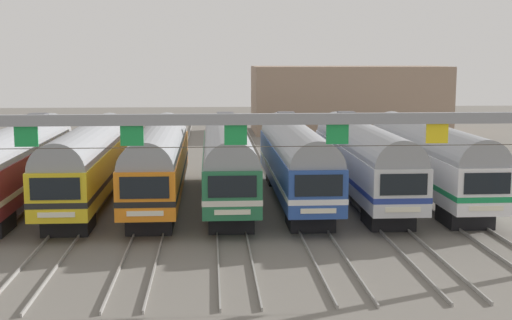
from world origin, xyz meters
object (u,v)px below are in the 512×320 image
(commuter_train_green, at_px, (227,159))
(commuter_train_white, at_px, (428,157))
(commuter_train_maroon, at_px, (18,161))
(catenary_gantry, at_px, (236,140))
(commuter_train_orange, at_px, (159,159))
(commuter_train_yellow, at_px, (89,160))
(commuter_train_silver, at_px, (362,157))
(commuter_train_blue, at_px, (295,158))

(commuter_train_green, height_order, commuter_train_white, commuter_train_green)
(commuter_train_maroon, xyz_separation_m, catenary_gantry, (12.21, -13.50, 2.74))
(commuter_train_orange, bearing_deg, catenary_gantry, -73.22)
(commuter_train_orange, relative_size, commuter_train_white, 1.00)
(commuter_train_yellow, bearing_deg, catenary_gantry, -58.90)
(commuter_train_orange, distance_m, commuter_train_silver, 12.21)
(commuter_train_orange, distance_m, commuter_train_green, 4.07)
(commuter_train_yellow, distance_m, commuter_train_green, 8.14)
(commuter_train_yellow, height_order, commuter_train_white, same)
(commuter_train_silver, xyz_separation_m, commuter_train_white, (4.07, -0.00, -0.00))
(commuter_train_yellow, height_order, commuter_train_blue, commuter_train_blue)
(commuter_train_green, relative_size, catenary_gantry, 0.61)
(commuter_train_green, bearing_deg, commuter_train_silver, 0.00)
(commuter_train_yellow, height_order, commuter_train_orange, same)
(commuter_train_orange, relative_size, commuter_train_green, 1.00)
(commuter_train_yellow, bearing_deg, commuter_train_blue, 0.02)
(commuter_train_blue, bearing_deg, commuter_train_silver, 0.00)
(commuter_train_yellow, bearing_deg, commuter_train_white, 0.00)
(commuter_train_maroon, height_order, catenary_gantry, catenary_gantry)
(commuter_train_maroon, distance_m, commuter_train_blue, 16.28)
(commuter_train_yellow, bearing_deg, commuter_train_green, 0.03)
(commuter_train_yellow, relative_size, commuter_train_orange, 1.00)
(catenary_gantry, bearing_deg, commuter_train_green, 90.00)
(commuter_train_orange, height_order, commuter_train_blue, commuter_train_blue)
(commuter_train_yellow, xyz_separation_m, commuter_train_blue, (12.21, 0.00, 0.00))
(commuter_train_yellow, distance_m, commuter_train_orange, 4.07)
(commuter_train_silver, bearing_deg, commuter_train_white, -0.06)
(commuter_train_maroon, bearing_deg, commuter_train_blue, 0.00)
(commuter_train_orange, relative_size, commuter_train_silver, 1.00)
(commuter_train_blue, relative_size, commuter_train_silver, 1.00)
(commuter_train_yellow, bearing_deg, commuter_train_orange, 0.00)
(commuter_train_silver, bearing_deg, commuter_train_blue, 180.00)
(commuter_train_orange, xyz_separation_m, commuter_train_silver, (12.21, 0.00, 0.00))
(commuter_train_maroon, relative_size, commuter_train_yellow, 1.00)
(commuter_train_blue, height_order, catenary_gantry, catenary_gantry)
(commuter_train_orange, height_order, commuter_train_silver, commuter_train_silver)
(commuter_train_blue, bearing_deg, commuter_train_green, 180.00)
(commuter_train_orange, bearing_deg, commuter_train_blue, 0.03)
(commuter_train_yellow, xyz_separation_m, commuter_train_silver, (16.28, 0.00, 0.00))
(commuter_train_white, bearing_deg, commuter_train_blue, 179.97)
(commuter_train_maroon, xyz_separation_m, commuter_train_green, (12.21, 0.00, 0.00))
(commuter_train_green, distance_m, commuter_train_blue, 4.07)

